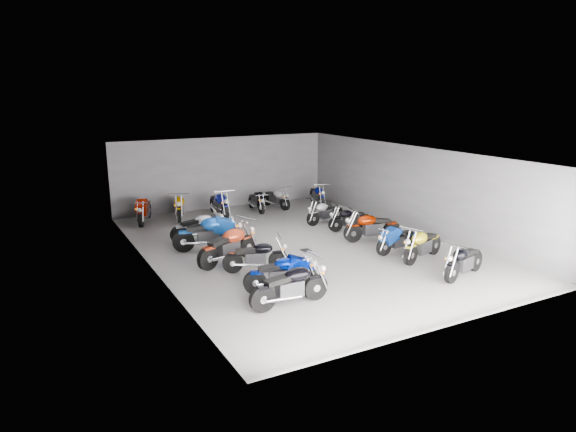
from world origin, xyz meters
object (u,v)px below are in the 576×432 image
motorcycle_left_a (291,286)px  motorcycle_back_a (144,210)px  motorcycle_right_b (422,244)px  motorcycle_right_d (372,227)px  motorcycle_left_f (199,227)px  motorcycle_right_e (350,219)px  motorcycle_back_e (276,198)px  motorcycle_left_c (257,256)px  motorcycle_back_b (180,206)px  drain_grate (306,250)px  motorcycle_right_c (398,239)px  motorcycle_back_d (257,201)px  motorcycle_left_b (282,274)px  motorcycle_back_c (219,204)px  motorcycle_back_f (317,195)px  motorcycle_left_d (229,246)px  motorcycle_right_a (464,261)px  motorcycle_left_e (209,233)px  motorcycle_right_f (325,212)px

motorcycle_left_a → motorcycle_back_a: motorcycle_back_a is taller
motorcycle_right_b → motorcycle_right_d: motorcycle_right_d is taller
motorcycle_left_f → motorcycle_right_b: bearing=41.9°
motorcycle_right_e → motorcycle_back_e: motorcycle_back_e is taller
motorcycle_left_c → motorcycle_back_b: bearing=-160.5°
motorcycle_right_d → drain_grate: bearing=100.8°
motorcycle_right_c → motorcycle_right_d: motorcycle_right_d is taller
motorcycle_back_a → motorcycle_back_d: bearing=-160.3°
motorcycle_right_b → motorcycle_back_d: 8.79m
drain_grate → motorcycle_left_b: bearing=-130.1°
motorcycle_back_c → motorcycle_back_f: 4.85m
motorcycle_left_d → motorcycle_right_a: bearing=30.9°
motorcycle_back_b → motorcycle_left_e: bearing=103.5°
motorcycle_left_c → motorcycle_back_f: (6.32, 6.93, 0.01)m
motorcycle_back_d → motorcycle_left_d: bearing=63.8°
motorcycle_right_d → motorcycle_left_b: bearing=132.1°
motorcycle_left_c → motorcycle_right_d: (4.95, 0.96, 0.05)m
motorcycle_right_b → motorcycle_back_b: bearing=11.8°
motorcycle_right_a → drain_grate: bearing=15.6°
motorcycle_right_f → motorcycle_back_d: 3.58m
motorcycle_left_a → motorcycle_back_e: (4.60, 9.93, -0.06)m
motorcycle_left_c → motorcycle_left_d: motorcycle_left_d is taller
motorcycle_left_f → motorcycle_back_c: bearing=144.1°
motorcycle_right_d → motorcycle_back_e: 6.34m
motorcycle_right_e → motorcycle_back_a: (-6.69, 4.87, 0.08)m
motorcycle_right_c → motorcycle_back_b: size_ratio=0.88×
motorcycle_right_b → motorcycle_right_e: 4.03m
motorcycle_back_b → motorcycle_back_f: motorcycle_back_b is taller
motorcycle_left_e → motorcycle_right_c: size_ratio=1.25×
motorcycle_right_b → motorcycle_right_f: motorcycle_right_b is taller
motorcycle_right_f → motorcycle_back_e: bearing=-4.3°
motorcycle_left_e → motorcycle_right_c: bearing=73.1°
motorcycle_back_a → motorcycle_back_b: 1.46m
motorcycle_back_a → motorcycle_back_d: motorcycle_back_a is taller
motorcycle_left_c → motorcycle_right_f: (4.80, 3.88, -0.01)m
motorcycle_back_f → motorcycle_right_c: bearing=93.4°
drain_grate → motorcycle_right_a: size_ratio=0.16×
motorcycle_right_c → motorcycle_right_e: motorcycle_right_c is taller
motorcycle_right_f → motorcycle_back_a: 7.30m
motorcycle_right_d → motorcycle_right_b: bearing=-163.6°
motorcycle_left_a → motorcycle_left_d: 3.75m
motorcycle_left_e → motorcycle_right_b: bearing=67.1°
motorcycle_left_e → motorcycle_right_a: motorcycle_left_e is taller
motorcycle_right_a → motorcycle_back_e: motorcycle_right_a is taller
motorcycle_left_d → motorcycle_left_e: 1.57m
motorcycle_left_b → motorcycle_right_b: size_ratio=0.97×
drain_grate → motorcycle_left_f: 4.00m
motorcycle_right_d → motorcycle_back_b: motorcycle_back_b is taller
motorcycle_left_e → motorcycle_back_f: motorcycle_left_e is taller
drain_grate → motorcycle_back_b: size_ratio=0.15×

